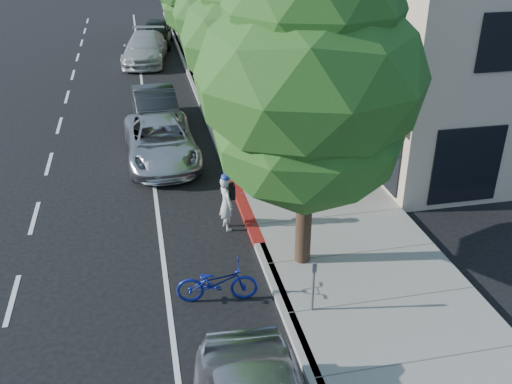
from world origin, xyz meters
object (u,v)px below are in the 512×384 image
object	(u,v)px
cyclist	(226,203)
white_pickup	(145,48)
street_tree_1	(254,42)
street_tree_2	(224,17)
silver_suv	(161,141)
pedestrian	(282,76)
street_tree_0	(310,81)
bicycle	(217,282)
dark_sedan	(155,109)
dark_suv_far	(157,32)

from	to	relation	value
cyclist	white_pickup	size ratio (longest dim) A/B	0.29
street_tree_1	cyclist	xyz separation A→B (m)	(-1.60, -3.78, -3.62)
street_tree_2	silver_suv	xyz separation A→B (m)	(-3.10, -4.50, -3.45)
white_pickup	pedestrian	world-z (taller)	pedestrian
street_tree_0	street_tree_2	bearing A→B (deg)	90.00
pedestrian	silver_suv	bearing A→B (deg)	34.65
street_tree_2	bicycle	size ratio (longest dim) A/B	3.59
white_pickup	pedestrian	bearing A→B (deg)	-45.49
dark_sedan	pedestrian	distance (m)	6.69
street_tree_2	dark_sedan	distance (m)	4.70
street_tree_0	silver_suv	size ratio (longest dim) A/B	1.53
street_tree_2	bicycle	distance (m)	13.71
bicycle	silver_suv	bearing A→B (deg)	11.43
bicycle	silver_suv	xyz separation A→B (m)	(-0.75, 8.50, 0.23)
silver_suv	white_pickup	size ratio (longest dim) A/B	0.94
cyclist	white_pickup	distance (m)	19.78
street_tree_0	bicycle	distance (m)	5.06
street_tree_0	street_tree_2	distance (m)	12.02
street_tree_0	dark_suv_far	bearing A→B (deg)	94.76
silver_suv	dark_sedan	bearing A→B (deg)	87.88
white_pickup	pedestrian	distance (m)	10.19
white_pickup	street_tree_2	bearing A→B (deg)	-64.86
dark_sedan	pedestrian	xyz separation A→B (m)	(6.09, 2.77, 0.24)
bicycle	white_pickup	size ratio (longest dim) A/B	0.34
street_tree_0	street_tree_2	xyz separation A→B (m)	(0.00, 12.00, -0.69)
street_tree_0	white_pickup	xyz separation A→B (m)	(-3.10, 21.94, -4.05)
silver_suv	street_tree_1	bearing A→B (deg)	-27.94
street_tree_0	dark_sedan	bearing A→B (deg)	105.74
cyclist	dark_suv_far	xyz separation A→B (m)	(-0.60, 24.16, -0.00)
silver_suv	dark_suv_far	xyz separation A→B (m)	(0.90, 18.88, 0.07)
bicycle	dark_sedan	xyz separation A→B (m)	(-0.75, 12.00, 0.29)
bicycle	street_tree_0	bearing A→B (deg)	-60.57
street_tree_1	dark_suv_far	distance (m)	20.81
silver_suv	dark_sedan	size ratio (longest dim) A/B	1.10
cyclist	street_tree_0	bearing A→B (deg)	-158.30
silver_suv	dark_suv_far	world-z (taller)	dark_suv_far
bicycle	silver_suv	size ratio (longest dim) A/B	0.36
cyclist	dark_sedan	distance (m)	8.91
street_tree_1	cyclist	distance (m)	5.47
street_tree_0	cyclist	distance (m)	4.90
dark_sedan	pedestrian	size ratio (longest dim) A/B	2.72
dark_suv_far	pedestrian	size ratio (longest dim) A/B	2.68
dark_sedan	dark_suv_far	xyz separation A→B (m)	(0.90, 15.38, 0.01)
white_pickup	dark_suv_far	xyz separation A→B (m)	(0.90, 4.44, -0.01)
street_tree_1	silver_suv	world-z (taller)	street_tree_1
street_tree_0	white_pickup	distance (m)	22.53
street_tree_0	cyclist	xyz separation A→B (m)	(-1.60, 2.22, -4.06)
street_tree_1	cyclist	bearing A→B (deg)	-112.94
street_tree_2	silver_suv	world-z (taller)	street_tree_2
cyclist	pedestrian	size ratio (longest dim) A/B	0.92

